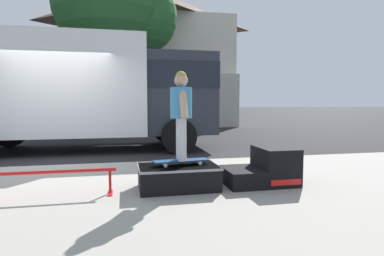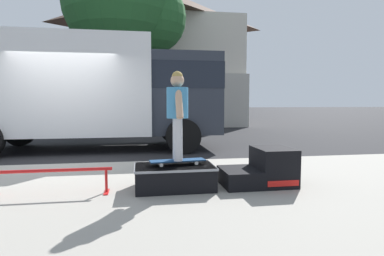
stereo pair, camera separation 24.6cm
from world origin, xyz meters
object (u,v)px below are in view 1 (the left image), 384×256
Objects in this scene: grind_rail at (53,177)px; skater_kid at (181,108)px; skateboard at (181,161)px; kicker_ramp at (265,169)px; skate_box at (178,176)px; street_tree_main at (117,5)px; box_truck at (88,88)px.

grind_rail is 1.26× the size of skater_kid.
kicker_ramp is at bearing -2.06° from skateboard.
skate_box is 0.70× the size of grind_rail.
skateboard is at bearing 177.94° from kicker_ramp.
grind_rail is at bearing -93.76° from street_tree_main.
grind_rail is at bearing -89.26° from box_truck.
skater_kid is at bearing 177.94° from kicker_ramp.
skater_kid is at bearing -63.43° from skateboard.
street_tree_main reaches higher than skater_kid.
kicker_ramp is 2.92m from grind_rail.
skate_box is 0.22m from skateboard.
street_tree_main is (-0.95, 10.13, 5.18)m from skate_box.
skate_box is 5.34m from box_truck.
skateboard reaches higher than grind_rail.
skateboard is at bearing 116.57° from skater_kid.
street_tree_main reaches higher than skate_box.
box_truck is (-1.73, 4.82, 1.20)m from skateboard.
grind_rail is at bearing -177.21° from skater_kid.
box_truck is at bearing 109.79° from skateboard.
skate_box is at bearing -70.90° from box_truck.
skate_box is at bearing -84.63° from street_tree_main.
grind_rail is 0.19× the size of street_tree_main.
kicker_ramp reaches higher than skateboard.
kicker_ramp is at bearing -58.49° from box_truck.
kicker_ramp is (1.30, -0.00, 0.05)m from skate_box.
skate_box is 1.07× the size of kicker_ramp.
box_truck is (-1.68, 4.86, 1.40)m from skate_box.
kicker_ramp is 0.83× the size of skater_kid.
street_tree_main is (0.67, 10.17, 5.10)m from grind_rail.
box_truck is at bearing 109.79° from skater_kid.
skater_kid is 10.98m from street_tree_main.
box_truck is (-1.73, 4.82, 0.46)m from skater_kid.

